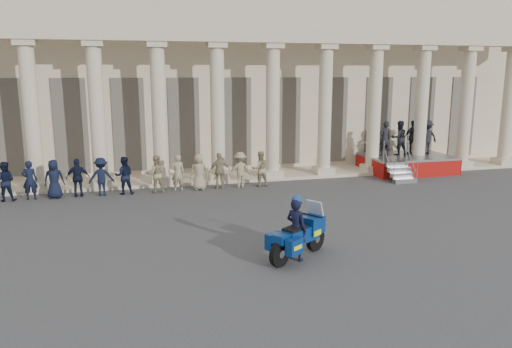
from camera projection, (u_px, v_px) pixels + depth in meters
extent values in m
plane|color=#3C3C3E|center=(224.00, 239.00, 15.26)|extent=(90.00, 90.00, 0.00)
cube|color=#C4B293|center=(173.00, 81.00, 28.58)|extent=(40.00, 10.00, 9.00)
cube|color=#C4B293|center=(188.00, 178.00, 23.59)|extent=(40.00, 2.60, 0.15)
cube|color=#C4B293|center=(186.00, 30.00, 21.48)|extent=(35.80, 1.00, 1.00)
cube|color=#C4B293|center=(186.00, 3.00, 21.26)|extent=(35.80, 1.00, 1.20)
cube|color=#C4B293|center=(38.00, 185.00, 21.19)|extent=(0.90, 0.90, 0.30)
cylinder|color=#C4B293|center=(31.00, 115.00, 20.59)|extent=(0.64, 0.64, 5.60)
cube|color=#C4B293|center=(25.00, 43.00, 20.01)|extent=(0.85, 0.85, 0.24)
cube|color=#C4B293|center=(101.00, 182.00, 21.83)|extent=(0.90, 0.90, 0.30)
cylinder|color=#C4B293|center=(97.00, 114.00, 21.23)|extent=(0.64, 0.64, 5.60)
cube|color=#C4B293|center=(93.00, 43.00, 20.65)|extent=(0.85, 0.85, 0.24)
cube|color=#C4B293|center=(162.00, 179.00, 22.46)|extent=(0.90, 0.90, 0.30)
cylinder|color=#C4B293|center=(159.00, 113.00, 21.87)|extent=(0.64, 0.64, 5.60)
cube|color=#C4B293|center=(156.00, 44.00, 21.29)|extent=(0.85, 0.85, 0.24)
cube|color=#C4B293|center=(218.00, 176.00, 23.10)|extent=(0.90, 0.90, 0.30)
cylinder|color=#C4B293|center=(217.00, 112.00, 22.51)|extent=(0.64, 0.64, 5.60)
cube|color=#C4B293|center=(216.00, 45.00, 21.93)|extent=(0.85, 0.85, 0.24)
cube|color=#C4B293|center=(272.00, 173.00, 23.74)|extent=(0.90, 0.90, 0.30)
cylinder|color=#C4B293|center=(273.00, 111.00, 23.15)|extent=(0.64, 0.64, 5.60)
cube|color=#C4B293|center=(273.00, 46.00, 22.57)|extent=(0.85, 0.85, 0.24)
cube|color=#C4B293|center=(323.00, 170.00, 24.38)|extent=(0.90, 0.90, 0.30)
cylinder|color=#C4B293|center=(325.00, 110.00, 23.79)|extent=(0.64, 0.64, 5.60)
cube|color=#C4B293|center=(327.00, 47.00, 23.21)|extent=(0.85, 0.85, 0.24)
cube|color=#C4B293|center=(372.00, 168.00, 25.02)|extent=(0.90, 0.90, 0.30)
cylinder|color=#C4B293|center=(374.00, 109.00, 24.43)|extent=(0.64, 0.64, 5.60)
cube|color=#C4B293|center=(377.00, 47.00, 23.84)|extent=(0.85, 0.85, 0.24)
cube|color=#C4B293|center=(417.00, 165.00, 25.66)|extent=(0.90, 0.90, 0.30)
cylinder|color=#C4B293|center=(421.00, 108.00, 25.07)|extent=(0.64, 0.64, 5.60)
cube|color=#C4B293|center=(425.00, 48.00, 24.48)|extent=(0.85, 0.85, 0.24)
cube|color=#C4B293|center=(461.00, 163.00, 26.30)|extent=(0.90, 0.90, 0.30)
cylinder|color=#C4B293|center=(466.00, 107.00, 25.71)|extent=(0.64, 0.64, 5.60)
cube|color=#C4B293|center=(471.00, 49.00, 25.12)|extent=(0.85, 0.85, 0.24)
cube|color=#C4B293|center=(503.00, 161.00, 26.94)|extent=(0.90, 0.90, 0.30)
cylinder|color=#C4B293|center=(508.00, 106.00, 26.35)|extent=(0.64, 0.64, 5.60)
cube|color=black|center=(10.00, 128.00, 22.33)|extent=(1.30, 0.12, 4.20)
cube|color=black|center=(71.00, 126.00, 22.97)|extent=(1.30, 0.12, 4.20)
cube|color=black|center=(129.00, 125.00, 23.61)|extent=(1.30, 0.12, 4.20)
cube|color=black|center=(184.00, 124.00, 24.25)|extent=(1.30, 0.12, 4.20)
cube|color=black|center=(236.00, 122.00, 24.89)|extent=(1.30, 0.12, 4.20)
cube|color=black|center=(286.00, 121.00, 25.53)|extent=(1.30, 0.12, 4.20)
cube|color=black|center=(333.00, 120.00, 26.17)|extent=(1.30, 0.12, 4.20)
cube|color=black|center=(378.00, 119.00, 26.81)|extent=(1.30, 0.12, 4.20)
cube|color=black|center=(421.00, 118.00, 27.44)|extent=(1.30, 0.12, 4.20)
cube|color=black|center=(461.00, 117.00, 28.08)|extent=(1.30, 0.12, 4.20)
imported|color=black|center=(5.00, 181.00, 19.59)|extent=(0.77, 0.60, 1.58)
imported|color=black|center=(30.00, 180.00, 19.81)|extent=(0.58, 0.38, 1.58)
imported|color=black|center=(54.00, 179.00, 20.04)|extent=(0.77, 0.50, 1.58)
imported|color=black|center=(78.00, 178.00, 20.26)|extent=(0.93, 0.39, 1.58)
imported|color=black|center=(101.00, 177.00, 20.48)|extent=(1.02, 0.59, 1.58)
imported|color=black|center=(124.00, 176.00, 20.71)|extent=(0.77, 0.60, 1.58)
imported|color=gray|center=(156.00, 174.00, 21.03)|extent=(0.77, 0.60, 1.58)
imported|color=gray|center=(178.00, 173.00, 21.25)|extent=(0.58, 0.38, 1.58)
imported|color=gray|center=(199.00, 172.00, 21.48)|extent=(0.77, 0.50, 1.58)
imported|color=gray|center=(220.00, 171.00, 21.70)|extent=(0.93, 0.39, 1.58)
imported|color=gray|center=(240.00, 170.00, 21.92)|extent=(1.02, 0.59, 1.58)
imported|color=gray|center=(260.00, 169.00, 22.15)|extent=(0.77, 0.60, 1.58)
cube|color=gray|center=(407.00, 156.00, 25.40)|extent=(4.24, 3.03, 0.10)
cube|color=#960F0C|center=(423.00, 170.00, 24.07)|extent=(4.24, 0.04, 0.76)
cube|color=#960F0C|center=(369.00, 166.00, 24.97)|extent=(0.04, 3.03, 0.76)
cube|color=#960F0C|center=(443.00, 163.00, 26.01)|extent=(0.04, 3.03, 0.76)
cube|color=gray|center=(405.00, 181.00, 22.88)|extent=(1.10, 0.28, 0.21)
cube|color=gray|center=(402.00, 175.00, 23.10)|extent=(1.10, 0.28, 0.21)
cube|color=gray|center=(399.00, 169.00, 23.33)|extent=(1.10, 0.28, 0.21)
cube|color=gray|center=(396.00, 164.00, 23.55)|extent=(1.10, 0.28, 0.21)
cylinder|color=gray|center=(393.00, 142.00, 26.68)|extent=(4.24, 0.04, 0.04)
imported|color=black|center=(385.00, 138.00, 25.11)|extent=(0.64, 0.42, 1.74)
imported|color=black|center=(399.00, 138.00, 25.31)|extent=(0.85, 0.66, 1.74)
imported|color=black|center=(413.00, 137.00, 25.51)|extent=(1.02, 0.43, 1.74)
imported|color=black|center=(427.00, 137.00, 25.70)|extent=(1.13, 0.65, 1.74)
cylinder|color=black|center=(315.00, 239.00, 14.20)|extent=(0.67, 0.52, 0.71)
cylinder|color=black|center=(280.00, 254.00, 13.01)|extent=(0.67, 0.52, 0.71)
cube|color=navy|center=(300.00, 234.00, 13.58)|extent=(1.28, 1.06, 0.41)
cube|color=navy|center=(311.00, 224.00, 13.94)|extent=(0.80, 0.79, 0.48)
cube|color=silver|center=(311.00, 232.00, 13.99)|extent=(0.38, 0.40, 0.13)
cube|color=#B2BFCC|center=(315.00, 210.00, 14.00)|extent=(0.46, 0.53, 0.57)
cube|color=black|center=(295.00, 229.00, 13.38)|extent=(0.78, 0.69, 0.11)
cube|color=navy|center=(281.00, 239.00, 12.97)|extent=(0.52, 0.51, 0.24)
cube|color=navy|center=(294.00, 247.00, 12.86)|extent=(0.53, 0.47, 0.43)
cube|color=#DAE80C|center=(294.00, 247.00, 12.86)|extent=(0.41, 0.39, 0.11)
cube|color=navy|center=(274.00, 241.00, 13.31)|extent=(0.53, 0.47, 0.43)
cube|color=#DAE80C|center=(274.00, 241.00, 13.31)|extent=(0.41, 0.39, 0.11)
cylinder|color=silver|center=(280.00, 249.00, 13.42)|extent=(0.59, 0.45, 0.11)
cylinder|color=black|center=(312.00, 215.00, 13.89)|extent=(0.45, 0.65, 0.04)
imported|color=black|center=(296.00, 229.00, 13.42)|extent=(0.69, 0.75, 1.72)
sphere|color=navy|center=(297.00, 200.00, 13.26)|extent=(0.28, 0.28, 0.28)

